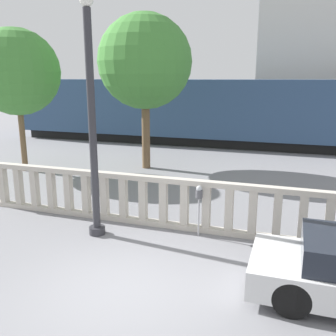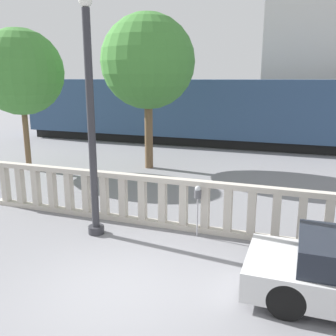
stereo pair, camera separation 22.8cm
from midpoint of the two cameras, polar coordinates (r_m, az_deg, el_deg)
name	(u,v)px [view 2 (the right image)]	position (r m, az deg, el deg)	size (l,w,h in m)	color
ground_plane	(118,289)	(7.69, -6.68, -17.81)	(160.00, 160.00, 0.00)	slate
balustrade	(173,203)	(10.11, 1.41, -5.40)	(12.02, 0.24, 1.41)	#BCB5A8
lamppost	(91,125)	(9.42, -10.93, 6.40)	(0.42, 0.42, 5.87)	#2D2D33
parking_meter	(198,196)	(9.49, 5.24, -4.22)	(0.18, 0.18, 1.36)	#99999E
train_near	(199,111)	(23.19, 5.04, 8.72)	(22.52, 3.12, 4.49)	black
train_far	(230,106)	(30.60, 9.58, 9.34)	(29.52, 2.96, 4.06)	black
tree_left	(148,62)	(16.62, -2.68, 15.83)	(4.04, 4.04, 6.68)	brown
tree_right	(21,72)	(17.30, -21.17, 13.44)	(3.59, 3.59, 6.01)	brown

